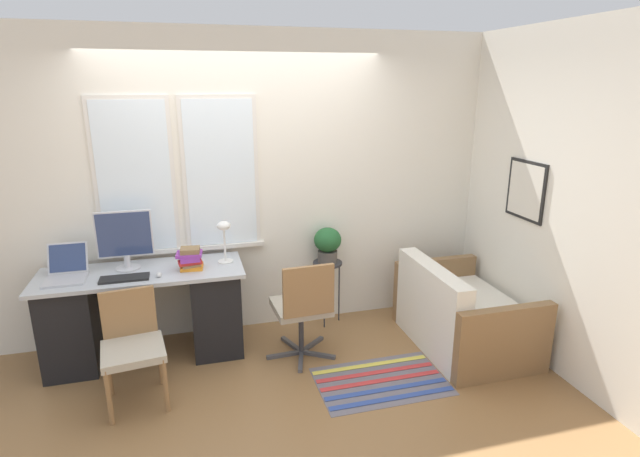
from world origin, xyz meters
name	(u,v)px	position (x,y,z in m)	size (l,w,h in m)	color
ground_plane	(258,360)	(0.00, 0.00, 0.00)	(14.00, 14.00, 0.00)	olive
wall_back_with_window	(239,187)	(-0.02, 0.68, 1.35)	(9.00, 0.12, 2.70)	white
wall_right_with_picture	(513,188)	(2.32, 0.00, 1.35)	(0.08, 9.00, 2.70)	white
desk	(146,313)	(-0.88, 0.30, 0.41)	(1.62, 0.60, 0.78)	#B2B7BC
laptop	(66,272)	(-1.43, 0.29, 0.83)	(0.30, 0.36, 0.25)	#B7B7BC
monitor	(125,239)	(-0.99, 0.39, 1.04)	(0.44, 0.20, 0.49)	silver
keyboard	(124,278)	(-1.00, 0.15, 0.79)	(0.37, 0.15, 0.02)	black
mouse	(159,275)	(-0.74, 0.14, 0.79)	(0.04, 0.07, 0.04)	silver
desk_lamp	(224,233)	(-0.20, 0.34, 1.04)	(0.13, 0.13, 0.36)	white
book_stack	(190,259)	(-0.49, 0.25, 0.87)	(0.22, 0.18, 0.18)	orange
desk_chair_wooden	(132,344)	(-0.94, -0.30, 0.45)	(0.47, 0.48, 0.81)	olive
office_chair_swivel	(303,307)	(0.38, -0.07, 0.47)	(0.57, 0.59, 0.89)	#47474C
couch_loveseat	(461,317)	(1.77, -0.21, 0.27)	(0.83, 1.23, 0.76)	white
plant_stand	(327,269)	(0.76, 0.52, 0.55)	(0.28, 0.28, 0.62)	#333338
potted_plant	(328,243)	(0.76, 0.52, 0.81)	(0.26, 0.26, 0.34)	#514C47
floor_rug_striped	(381,381)	(0.88, -0.57, 0.00)	(1.01, 0.65, 0.01)	slate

